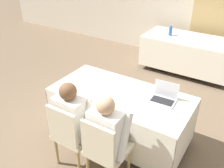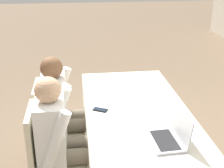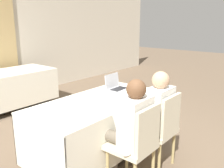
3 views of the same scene
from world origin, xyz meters
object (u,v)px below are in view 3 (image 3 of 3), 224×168
chair_near_left (137,143)px  person_white_shirt (153,113)px  cell_phone (118,106)px  person_checkered_shirt (129,126)px  chair_near_right (160,127)px  laptop (117,87)px

chair_near_left → person_white_shirt: size_ratio=0.78×
cell_phone → person_checkered_shirt: 0.41m
chair_near_left → chair_near_right: (0.49, 0.00, 0.00)m
chair_near_right → person_white_shirt: 0.19m
laptop → person_white_shirt: (-0.29, -0.79, -0.12)m
chair_near_left → laptop: bearing=-131.3°
person_checkered_shirt → person_white_shirt: same height
cell_phone → chair_near_right: 0.56m
laptop → cell_phone: size_ratio=2.34×
cell_phone → chair_near_right: (0.26, -0.43, -0.24)m
chair_near_right → person_checkered_shirt: (-0.49, 0.10, 0.16)m
person_checkered_shirt → chair_near_right: bearing=167.9°
person_white_shirt → cell_phone: bearing=-51.6°
chair_near_left → chair_near_right: same height
person_checkered_shirt → chair_near_left: bearing=90.0°
laptop → person_checkered_shirt: size_ratio=0.28×
cell_phone → chair_near_right: bearing=-31.9°
cell_phone → person_white_shirt: 0.43m
cell_phone → person_checkered_shirt: person_checkered_shirt is taller
chair_near_right → laptop: bearing=-108.3°
cell_phone → chair_near_right: chair_near_right is taller
cell_phone → laptop: bearing=66.5°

